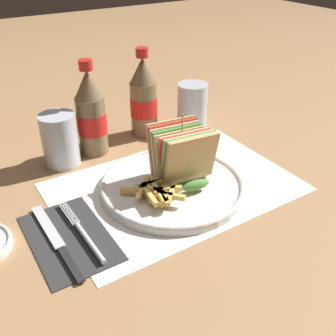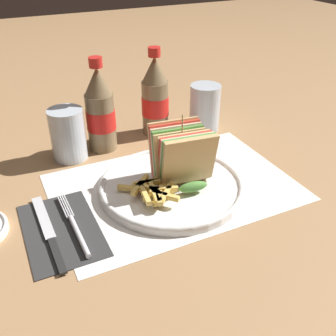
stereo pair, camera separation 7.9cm
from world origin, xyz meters
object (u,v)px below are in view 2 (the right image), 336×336
(fork, at_px, (76,229))
(glass_near, at_px, (205,110))
(plate_main, at_px, (172,185))
(club_sandwich, at_px, (182,156))
(glass_far, at_px, (68,138))
(coke_bottle_near, at_px, (100,112))
(knife, at_px, (49,232))
(coke_bottle_far, at_px, (155,98))

(fork, xyz_separation_m, glass_near, (0.41, 0.27, 0.04))
(plate_main, xyz_separation_m, glass_near, (0.20, 0.22, 0.04))
(club_sandwich, xyz_separation_m, glass_near, (0.18, 0.21, -0.02))
(plate_main, distance_m, glass_near, 0.30)
(glass_far, bearing_deg, coke_bottle_near, 9.53)
(fork, bearing_deg, club_sandwich, 11.77)
(fork, distance_m, knife, 0.05)
(fork, xyz_separation_m, coke_bottle_near, (0.14, 0.28, 0.08))
(plate_main, height_order, glass_near, glass_near)
(coke_bottle_near, distance_m, coke_bottle_far, 0.15)
(coke_bottle_near, bearing_deg, glass_far, -170.47)
(knife, height_order, glass_far, glass_far)
(plate_main, xyz_separation_m, fork, (-0.21, -0.05, -0.00))
(coke_bottle_near, bearing_deg, knife, -124.55)
(coke_bottle_near, xyz_separation_m, glass_near, (0.27, -0.01, -0.04))
(coke_bottle_far, bearing_deg, club_sandwich, -101.92)
(club_sandwich, distance_m, coke_bottle_far, 0.25)
(knife, xyz_separation_m, coke_bottle_near, (0.18, 0.26, 0.09))
(glass_near, xyz_separation_m, glass_far, (-0.35, -0.00, 0.00))
(coke_bottle_near, bearing_deg, plate_main, -72.97)
(plate_main, bearing_deg, glass_near, 47.72)
(knife, distance_m, coke_bottle_far, 0.44)
(club_sandwich, xyz_separation_m, coke_bottle_far, (0.05, 0.25, 0.02))
(coke_bottle_far, distance_m, glass_near, 0.14)
(coke_bottle_near, xyz_separation_m, glass_far, (-0.08, -0.01, -0.04))
(plate_main, height_order, glass_far, glass_far)
(knife, xyz_separation_m, coke_bottle_far, (0.33, 0.28, 0.09))
(coke_bottle_far, bearing_deg, glass_far, -171.21)
(club_sandwich, relative_size, coke_bottle_far, 0.65)
(club_sandwich, bearing_deg, glass_near, 50.49)
(plate_main, height_order, fork, plate_main)
(club_sandwich, height_order, glass_near, club_sandwich)
(club_sandwich, bearing_deg, fork, -167.09)
(knife, bearing_deg, glass_far, 67.22)
(club_sandwich, xyz_separation_m, fork, (-0.23, -0.05, -0.06))
(glass_near, height_order, glass_far, same)
(plate_main, bearing_deg, coke_bottle_far, 73.30)
(knife, bearing_deg, coke_bottle_far, 39.82)
(knife, bearing_deg, fork, -20.17)
(knife, bearing_deg, club_sandwich, 6.70)
(knife, distance_m, glass_far, 0.27)
(coke_bottle_near, relative_size, coke_bottle_far, 1.00)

